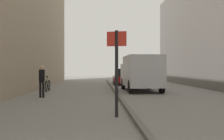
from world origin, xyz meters
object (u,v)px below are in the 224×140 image
Objects in this scene: street_sign_post at (117,66)px; bicycle_leaning at (48,85)px; parked_car at (123,77)px; delivery_van at (141,72)px; pedestrian_mid_block at (42,79)px.

street_sign_post reaches higher than bicycle_leaning.
parked_car is 17.32m from street_sign_post.
street_sign_post is 1.47× the size of bicycle_leaning.
delivery_van is 2.91× the size of bicycle_leaning.
delivery_van is 1.22× the size of parked_car.
parked_car is 9.38m from bicycle_leaning.
street_sign_post reaches higher than delivery_van.
bicycle_leaning is at bearing -51.67° from street_sign_post.
parked_car reaches higher than bicycle_leaning.
delivery_van reaches higher than parked_car.
bicycle_leaning is at bearing 177.76° from delivery_van.
pedestrian_mid_block is 0.38× the size of parked_car.
delivery_van is at bearing -130.97° from pedestrian_mid_block.
pedestrian_mid_block is 3.89m from bicycle_leaning.
delivery_van reaches higher than bicycle_leaning.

